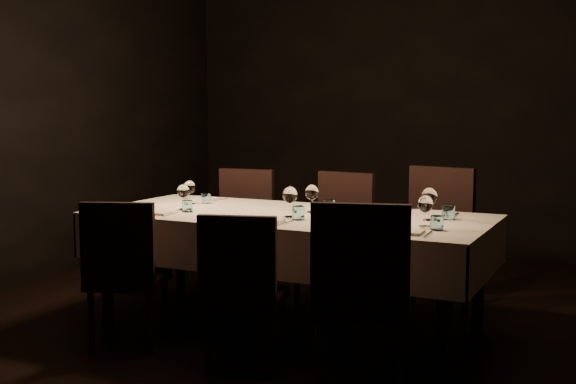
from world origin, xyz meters
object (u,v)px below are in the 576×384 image
at_px(chair_near_left, 124,267).
at_px(chair_far_left, 241,224).
at_px(chair_far_right, 433,234).
at_px(chair_near_right, 362,290).
at_px(dining_table, 288,225).
at_px(chair_near_center, 242,284).
at_px(chair_far_center, 338,231).

xyz_separation_m(chair_near_left, chair_far_left, (-0.10, 1.56, 0.03)).
height_order(chair_far_left, chair_far_right, chair_far_right).
relative_size(chair_near_left, chair_near_right, 0.91).
xyz_separation_m(dining_table, chair_near_center, (0.10, -0.77, -0.20)).
xyz_separation_m(chair_near_left, chair_far_right, (1.43, 1.57, 0.06)).
height_order(chair_near_left, chair_far_left, chair_far_left).
distance_m(chair_near_center, chair_far_center, 1.61).
bearing_deg(chair_far_center, chair_near_right, -57.69).
bearing_deg(chair_far_left, chair_far_right, -5.72).
bearing_deg(chair_near_right, chair_near_left, -16.92).
distance_m(chair_near_center, chair_far_right, 1.71).
relative_size(chair_far_center, chair_far_right, 0.94).
bearing_deg(chair_near_left, dining_table, -154.75).
relative_size(chair_near_center, chair_far_right, 0.86).
height_order(dining_table, chair_far_right, chair_far_right).
distance_m(dining_table, chair_near_left, 1.05).
relative_size(chair_near_right, chair_far_center, 1.03).
bearing_deg(dining_table, chair_near_center, -82.50).
bearing_deg(chair_far_center, dining_table, -83.93).
bearing_deg(chair_near_left, chair_near_center, 157.13).
bearing_deg(chair_near_center, chair_far_center, -102.40).
relative_size(chair_near_left, chair_near_center, 1.02).
bearing_deg(chair_near_left, chair_far_left, -107.51).
bearing_deg(chair_near_center, chair_far_left, -75.81).
bearing_deg(chair_far_center, chair_far_left, -171.86).
relative_size(chair_near_left, chair_far_left, 0.94).
xyz_separation_m(chair_near_left, chair_near_right, (1.50, -0.04, 0.04)).
height_order(chair_near_left, chair_near_right, chair_near_right).
height_order(dining_table, chair_near_right, chair_near_right).
height_order(chair_near_center, chair_far_left, chair_far_left).
height_order(dining_table, chair_far_center, chair_far_center).
relative_size(chair_near_right, chair_far_right, 0.96).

